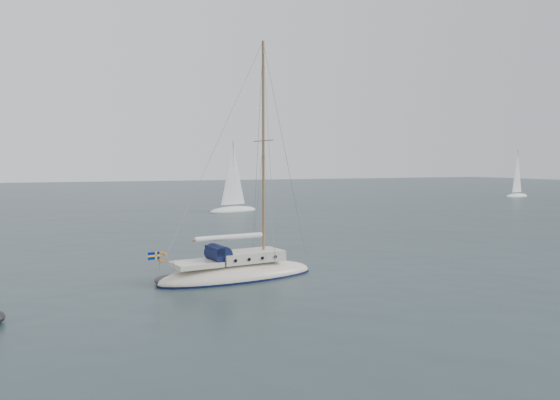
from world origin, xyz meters
name	(u,v)px	position (x,y,z in m)	size (l,w,h in m)	color
ground	(260,285)	(0.00, 0.00, 0.00)	(300.00, 300.00, 0.00)	black
sailboat	(238,260)	(-0.50, 1.78, 0.92)	(8.53, 2.56, 12.14)	#F1E3CD
dinghy	(184,280)	(-3.21, 1.60, 0.17)	(2.75, 1.24, 0.39)	#4D4D52
distant_yacht_b	(517,176)	(62.95, 45.04, 3.54)	(6.25, 3.33, 8.28)	white
distant_yacht_c	(233,180)	(10.76, 37.26, 3.71)	(6.55, 3.50, 8.68)	white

